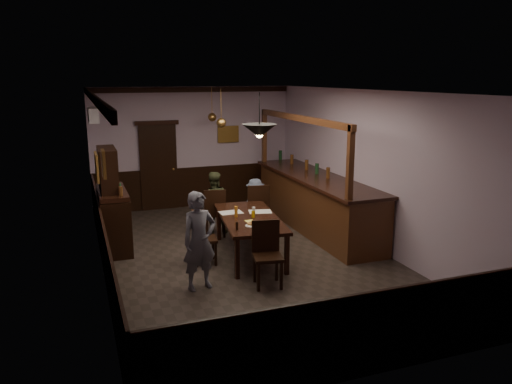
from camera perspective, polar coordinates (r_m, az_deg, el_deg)
name	(u,v)px	position (r m, az deg, el deg)	size (l,w,h in m)	color
room	(245,177)	(8.84, -1.27, 1.70)	(5.01, 8.01, 3.01)	#2D2621
dining_table	(249,220)	(9.11, -0.75, -3.21)	(1.28, 2.31, 0.75)	black
chair_far_left	(215,211)	(10.28, -4.70, -2.13)	(0.52, 0.52, 1.01)	black
chair_far_right	(258,207)	(10.42, 0.22, -1.70)	(0.54, 0.54, 1.06)	black
chair_near	(267,250)	(7.93, 1.25, -6.67)	(0.52, 0.52, 1.03)	black
chair_side	(200,235)	(8.84, -6.40, -4.95)	(0.46, 0.46, 0.95)	black
person_standing	(199,241)	(7.75, -6.49, -5.57)	(0.57, 0.37, 1.55)	#595A66
person_seated_left	(213,202)	(10.52, -4.88, -1.19)	(0.64, 0.50, 1.31)	#3D4328
person_seated_right	(255,204)	(10.70, -0.09, -1.42)	(0.72, 0.42, 1.12)	#4D586F
newspaper_left	(231,212)	(9.36, -2.89, -2.35)	(0.42, 0.30, 0.01)	silver
newspaper_right	(260,212)	(9.40, 0.47, -2.26)	(0.42, 0.30, 0.01)	silver
napkin	(250,221)	(8.82, -0.73, -3.33)	(0.15, 0.15, 0.00)	#E7D255
saucer	(274,223)	(8.70, 2.03, -3.54)	(0.15, 0.15, 0.01)	white
coffee_cup	(272,222)	(8.58, 1.88, -3.47)	(0.08, 0.08, 0.07)	white
pastry_plate	(252,226)	(8.52, -0.50, -3.87)	(0.22, 0.22, 0.01)	white
pastry_ring_a	(251,223)	(8.55, -0.59, -3.62)	(0.13, 0.13, 0.04)	#C68C47
pastry_ring_b	(254,222)	(8.63, -0.21, -3.48)	(0.13, 0.13, 0.04)	#C68C47
soda_can	(253,214)	(9.03, -0.32, -2.55)	(0.07, 0.07, 0.12)	yellow
beer_glass	(236,212)	(9.04, -2.29, -2.27)	(0.06, 0.06, 0.20)	#BF721E
water_glass	(254,211)	(9.18, -0.27, -2.18)	(0.06, 0.06, 0.15)	silver
pepper_mill	(237,226)	(8.30, -2.20, -3.90)	(0.04, 0.04, 0.14)	black
sideboard	(113,209)	(9.87, -16.08, -1.86)	(0.53, 1.48, 1.95)	black
bar_counter	(316,201)	(10.81, 6.85, -1.04)	(1.02, 4.39, 2.46)	#432212
door_back	(159,168)	(12.49, -11.07, 2.75)	(0.90, 0.06, 2.10)	black
ac_unit	(93,115)	(11.14, -18.11, 8.38)	(0.20, 0.85, 0.30)	white
picture_left_small	(104,164)	(6.70, -17.02, 3.09)	(0.04, 0.28, 0.36)	olive
picture_left_large	(97,167)	(9.14, -17.73, 2.74)	(0.04, 0.62, 0.48)	olive
picture_back	(228,134)	(12.79, -3.19, 6.61)	(0.55, 0.04, 0.42)	olive
pendant_iron	(259,131)	(8.01, 0.39, 6.99)	(0.56, 0.56, 0.72)	black
pendant_brass_mid	(221,123)	(10.46, -3.99, 7.88)	(0.20, 0.20, 0.81)	#BF8C3F
pendant_brass_far	(212,117)	(11.92, -5.04, 8.51)	(0.20, 0.20, 0.81)	#BF8C3F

